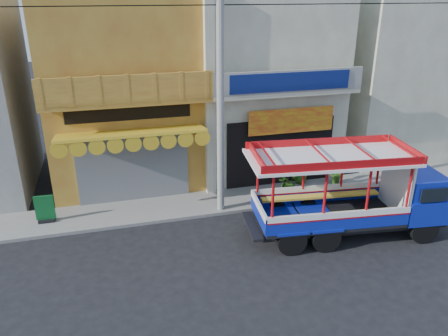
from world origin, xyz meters
name	(u,v)px	position (x,y,z in m)	size (l,w,h in m)	color
ground	(278,255)	(0.00, 0.00, 0.00)	(90.00, 90.00, 0.00)	black
sidewalk	(241,199)	(0.00, 4.00, 0.06)	(30.00, 2.00, 0.12)	slate
shophouse_left	(123,83)	(-4.00, 7.96, 4.11)	(6.00, 7.50, 8.24)	#A36024
shophouse_right	(258,76)	(2.00, 7.96, 4.11)	(6.00, 6.75, 8.24)	#B1AB91
party_pilaster	(210,98)	(-1.00, 4.85, 4.00)	(0.35, 0.30, 8.00)	#B1AB91
filler_building_right	(391,76)	(9.00, 8.00, 3.80)	(6.00, 6.00, 7.60)	#B1AB91
utility_pole	(225,77)	(-0.85, 3.30, 5.03)	(28.00, 0.26, 9.00)	gray
songthaew_truck	(364,193)	(3.18, 0.54, 1.51)	(6.91, 2.89, 3.13)	black
green_sign	(45,211)	(-7.20, 3.98, 0.54)	(0.66, 0.31, 1.01)	black
potted_plant_a	(288,183)	(1.93, 3.83, 0.58)	(0.82, 0.71, 0.91)	#2A5418
potted_plant_b	(335,173)	(4.26, 4.29, 0.60)	(0.52, 0.42, 0.95)	#2A5418
potted_plant_c	(301,172)	(2.87, 4.69, 0.63)	(0.57, 0.57, 1.01)	#2A5418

